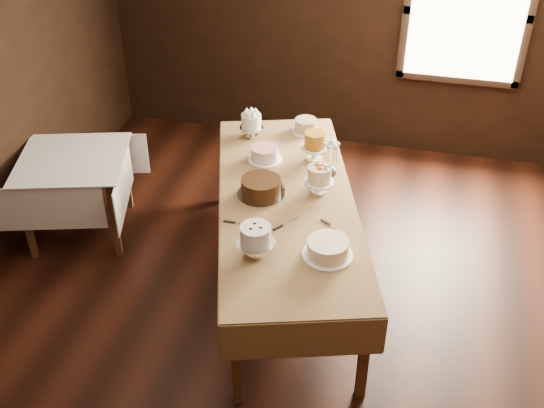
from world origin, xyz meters
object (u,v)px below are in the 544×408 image
(cake_server_e, at_px, (245,224))
(cake_server_a, at_px, (290,222))
(cake_flowers, at_px, (319,181))
(cake_server_c, at_px, (278,180))
(cake_caramel, at_px, (314,148))
(cake_lattice, at_px, (265,155))
(cake_server_b, at_px, (337,229))
(cake_chocolate, at_px, (261,188))
(cake_swirl, at_px, (256,242))
(cake_cream, at_px, (328,249))
(cake_server_d, at_px, (323,180))
(flower_vase, at_px, (330,170))
(display_table, at_px, (287,205))
(cake_speckled, at_px, (306,126))
(side_table, at_px, (73,168))
(cake_meringue, at_px, (251,126))

(cake_server_e, bearing_deg, cake_server_a, 20.93)
(cake_flowers, height_order, cake_server_c, cake_flowers)
(cake_caramel, distance_m, cake_server_a, 0.95)
(cake_lattice, xyz_separation_m, cake_caramel, (0.41, 0.11, 0.06))
(cake_server_a, bearing_deg, cake_server_b, -56.79)
(cake_caramel, distance_m, cake_server_c, 0.47)
(cake_lattice, relative_size, cake_chocolate, 0.74)
(cake_swirl, relative_size, cake_cream, 0.67)
(cake_lattice, bearing_deg, cake_server_d, -19.98)
(cake_server_a, distance_m, flower_vase, 0.73)
(cake_server_b, distance_m, cake_server_d, 0.69)
(display_table, xyz_separation_m, cake_lattice, (-0.32, 0.54, 0.11))
(cake_speckled, bearing_deg, cake_lattice, -111.73)
(cake_server_a, bearing_deg, cake_server_c, 56.76)
(cake_chocolate, bearing_deg, cake_cream, -44.06)
(cake_server_a, relative_size, flower_vase, 2.01)
(cake_cream, relative_size, cake_server_d, 1.71)
(cake_lattice, xyz_separation_m, cake_server_a, (0.41, -0.83, -0.05))
(cake_speckled, relative_size, cake_swirl, 0.97)
(cake_caramel, bearing_deg, flower_vase, -53.19)
(side_table, height_order, cake_chocolate, cake_chocolate)
(cake_server_d, bearing_deg, cake_caramel, 27.21)
(cake_chocolate, relative_size, cake_server_d, 1.82)
(display_table, xyz_separation_m, cake_swirl, (-0.05, -0.73, 0.17))
(cake_meringue, xyz_separation_m, cake_swirl, (0.49, -1.65, 0.01))
(cake_server_e, bearing_deg, cake_chocolate, 88.60)
(cake_flowers, relative_size, cake_swirl, 0.91)
(cake_caramel, distance_m, cake_flowers, 0.51)
(cake_meringue, height_order, cake_server_e, cake_meringue)
(side_table, height_order, cake_server_c, cake_server_c)
(display_table, height_order, cake_cream, cake_cream)
(side_table, height_order, cake_server_d, cake_server_d)
(cake_server_c, bearing_deg, cake_server_a, 171.33)
(side_table, height_order, cake_speckled, cake_speckled)
(display_table, relative_size, cake_speckled, 10.82)
(cake_caramel, relative_size, cake_server_c, 1.13)
(cake_lattice, bearing_deg, cake_flowers, -35.42)
(cake_chocolate, relative_size, cake_server_e, 1.82)
(cake_meringue, bearing_deg, cake_server_a, -62.37)
(cake_chocolate, distance_m, cake_server_b, 0.73)
(cake_caramel, height_order, cake_server_e, cake_caramel)
(flower_vase, bearing_deg, cake_speckled, 115.96)
(side_table, distance_m, cake_meringue, 1.63)
(cake_caramel, bearing_deg, cake_server_b, -69.25)
(display_table, relative_size, cake_server_d, 12.00)
(cake_speckled, relative_size, cake_flowers, 1.07)
(display_table, height_order, cake_flowers, cake_flowers)
(cake_chocolate, distance_m, cake_server_d, 0.55)
(cake_chocolate, xyz_separation_m, cake_server_e, (-0.01, -0.41, -0.07))
(cake_speckled, distance_m, flower_vase, 0.80)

